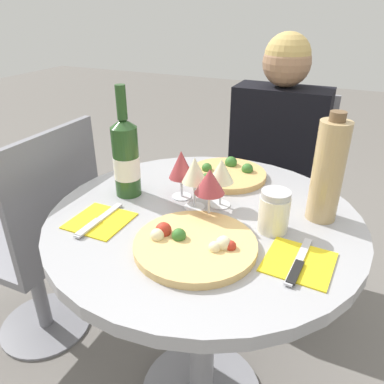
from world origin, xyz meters
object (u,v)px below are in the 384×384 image
(dining_table, at_px, (203,261))
(pizza_large, at_px, (194,244))
(seated_diner, at_px, (270,191))
(tall_carafe, at_px, (328,171))
(chair_empty_side, at_px, (40,246))
(chair_behind_diner, at_px, (275,195))
(wine_bottle, at_px, (126,157))

(dining_table, relative_size, pizza_large, 2.93)
(seated_diner, bearing_deg, dining_table, 86.74)
(pizza_large, bearing_deg, tall_carafe, 47.14)
(dining_table, bearing_deg, pizza_large, -75.66)
(chair_empty_side, xyz_separation_m, tall_carafe, (1.00, 0.10, 0.46))
(chair_behind_diner, distance_m, wine_bottle, 0.97)
(wine_bottle, relative_size, tall_carafe, 1.12)
(chair_empty_side, height_order, tall_carafe, tall_carafe)
(pizza_large, xyz_separation_m, wine_bottle, (-0.30, 0.18, 0.11))
(wine_bottle, xyz_separation_m, tall_carafe, (0.56, 0.10, 0.02))
(wine_bottle, bearing_deg, chair_behind_diner, 69.48)
(chair_empty_side, relative_size, wine_bottle, 2.82)
(wine_bottle, bearing_deg, chair_empty_side, -179.26)
(chair_behind_diner, relative_size, seated_diner, 0.77)
(chair_empty_side, bearing_deg, tall_carafe, -84.10)
(chair_empty_side, relative_size, tall_carafe, 3.16)
(chair_empty_side, xyz_separation_m, pizza_large, (0.74, -0.17, 0.33))
(tall_carafe, bearing_deg, pizza_large, -132.86)
(chair_empty_side, bearing_deg, wine_bottle, -89.26)
(dining_table, distance_m, tall_carafe, 0.44)
(wine_bottle, bearing_deg, pizza_large, -30.62)
(dining_table, height_order, chair_behind_diner, chair_behind_diner)
(pizza_large, bearing_deg, chair_empty_side, 166.80)
(seated_diner, bearing_deg, tall_carafe, 114.68)
(wine_bottle, bearing_deg, seated_diner, 65.47)
(seated_diner, distance_m, pizza_large, 0.87)
(chair_behind_diner, bearing_deg, seated_diner, 90.00)
(pizza_large, bearing_deg, wine_bottle, 149.38)
(pizza_large, bearing_deg, chair_behind_diner, 90.11)
(dining_table, distance_m, wine_bottle, 0.39)
(chair_empty_side, bearing_deg, pizza_large, -103.20)
(seated_diner, bearing_deg, chair_behind_diner, -90.00)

